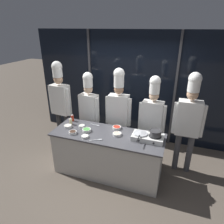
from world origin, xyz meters
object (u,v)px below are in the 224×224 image
chef_sous (89,107)px  chef_pastry (152,116)px  prep_bowl_soy_glaze (73,132)px  prep_bowl_rice (85,136)px  stock_pot (155,133)px  prep_bowl_bean_sprouts (82,126)px  prep_bowl_chili_flakes (117,127)px  serving_spoon_slotted (98,140)px  prep_bowl_scallions (87,130)px  chef_head (60,99)px  prep_bowl_chicken (117,134)px  prep_bowl_onion (68,126)px  squeeze_bottle_chili (72,117)px  frying_pan (141,133)px  chef_line (119,108)px  chef_apprentice (189,117)px  squeeze_bottle_oil (71,121)px  portable_stove (148,137)px  serving_spoon_solid (97,125)px

chef_sous → chef_pastry: (1.37, 0.03, -0.01)m
prep_bowl_soy_glaze → prep_bowl_rice: 0.28m
stock_pot → prep_bowl_rice: (-1.22, -0.30, -0.14)m
prep_bowl_bean_sprouts → prep_bowl_chili_flakes: 0.70m
chef_pastry → prep_bowl_chili_flakes: bearing=32.6°
prep_bowl_soy_glaze → serving_spoon_slotted: bearing=-5.5°
prep_bowl_soy_glaze → prep_bowl_scallions: prep_bowl_scallions is taller
prep_bowl_rice → chef_head: bearing=140.2°
prep_bowl_chicken → prep_bowl_onion: bearing=-178.3°
stock_pot → squeeze_bottle_chili: bearing=172.6°
frying_pan → prep_bowl_chili_flakes: 0.57m
stock_pot → chef_sous: bearing=160.6°
prep_bowl_onion → chef_sous: bearing=72.0°
prep_bowl_scallions → chef_line: (0.43, 0.67, 0.25)m
chef_sous → prep_bowl_rice: bearing=119.7°
prep_bowl_chicken → chef_apprentice: bearing=24.8°
frying_pan → prep_bowl_bean_sprouts: size_ratio=3.65×
frying_pan → chef_pastry: chef_pastry is taller
chef_pastry → chef_apprentice: size_ratio=0.94×
squeeze_bottle_oil → serving_spoon_slotted: bearing=-26.3°
frying_pan → prep_bowl_soy_glaze: (-1.24, -0.25, -0.09)m
portable_stove → prep_bowl_chili_flakes: (-0.65, 0.21, -0.02)m
chef_pastry → squeeze_bottle_oil: bearing=20.0°
stock_pot → chef_pastry: chef_pastry is taller
stock_pot → prep_bowl_chicken: stock_pot is taller
prep_bowl_onion → chef_pastry: (1.57, 0.63, 0.20)m
prep_bowl_chicken → frying_pan: bearing=3.2°
squeeze_bottle_chili → chef_head: (-0.49, 0.34, 0.25)m
prep_bowl_scallions → prep_bowl_chili_flakes: bearing=30.0°
portable_stove → frying_pan: bearing=-177.5°
frying_pan → prep_bowl_rice: (-0.96, -0.30, -0.10)m
prep_bowl_scallions → prep_bowl_bean_sprouts: bearing=147.5°
squeeze_bottle_oil → prep_bowl_soy_glaze: size_ratio=1.06×
stock_pot → squeeze_bottle_oil: 1.73m
portable_stove → squeeze_bottle_oil: (-1.60, 0.08, 0.02)m
serving_spoon_slotted → chef_apprentice: size_ratio=0.11×
prep_bowl_bean_sprouts → prep_bowl_chili_flakes: size_ratio=0.71×
chef_line → chef_head: bearing=-2.5°
portable_stove → prep_bowl_soy_glaze: (-1.37, -0.25, -0.02)m
prep_bowl_chili_flakes → serving_spoon_slotted: 0.55m
prep_bowl_onion → chef_pastry: 1.70m
prep_bowl_soy_glaze → prep_bowl_scallions: 0.27m
stock_pot → squeeze_bottle_chili: size_ratio=1.37×
portable_stove → chef_apprentice: 0.88m
squeeze_bottle_oil → chef_line: bearing=30.0°
frying_pan → prep_bowl_scallions: size_ratio=2.65×
portable_stove → chef_head: bearing=165.1°
frying_pan → chef_pastry: 0.59m
chef_apprentice → chef_line: bearing=-2.4°
prep_bowl_onion → serving_spoon_solid: 0.57m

